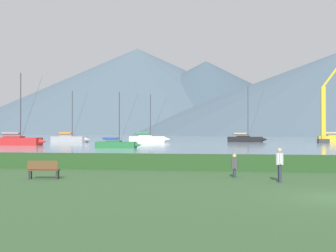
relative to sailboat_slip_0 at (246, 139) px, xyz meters
The scene contains 14 objects.
harbor_water 57.04m from the sailboat_slip_0, 87.99° to the left, with size 320.00×246.00×0.00m, color #8499A8.
hedge_line 69.03m from the sailboat_slip_0, 88.34° to the right, with size 80.00×1.20×0.98m, color #284C23.
sailboat_slip_0 is the anchor object (origin of this frame).
sailboat_slip_1 46.37m from the sailboat_slip_0, 145.14° to the right, with size 9.34×2.94×12.09m.
sailboat_slip_3 39.97m from the sailboat_slip_0, 117.75° to the right, with size 6.51×2.00×7.91m.
sailboat_slip_5 37.10m from the sailboat_slip_0, behind, with size 9.02×4.02×10.76m.
sailboat_slip_10 20.78m from the sailboat_slip_0, behind, with size 8.86×3.26×10.18m.
park_bench_near_path 76.35m from the sailboat_slip_0, 98.76° to the right, with size 1.62×0.63×0.95m.
person_seated_viewer 73.27m from the sailboat_slip_0, 91.55° to the right, with size 0.36×0.57×1.25m.
person_standing_walker 75.13m from the sailboat_slip_0, 89.87° to the right, with size 0.36×0.57×1.65m.
dock_crane 16.80m from the sailboat_slip_0, 20.22° to the right, with size 6.82×2.00×18.95m.
distant_hill_west_ridge 306.45m from the sailboat_slip_0, 106.85° to the left, with size 312.24×312.24×74.28m, color #4C6070.
distant_hill_east_ridge 341.83m from the sailboat_slip_0, 75.71° to the left, with size 229.20×229.20×59.83m, color slate.
distant_hill_far_shoulder 267.11m from the sailboat_slip_0, 95.64° to the left, with size 217.98×217.98×57.77m, color #425666.
Camera 1 is at (-3.86, -17.38, 2.50)m, focal length 48.48 mm.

